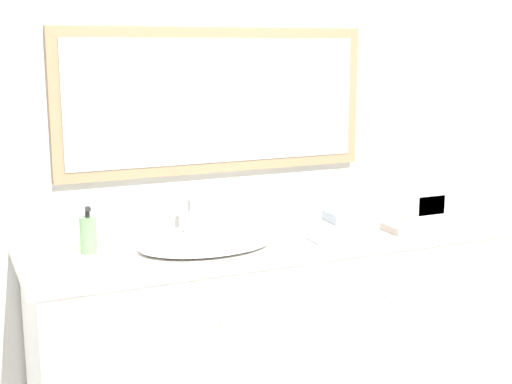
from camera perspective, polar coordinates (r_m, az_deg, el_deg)
name	(u,v)px	position (r m, az deg, el deg)	size (l,w,h in m)	color
wall_back	(245,128)	(3.19, -0.85, 5.14)	(8.00, 0.18, 2.55)	silver
vanity_counter	(277,333)	(3.12, 1.67, -11.19)	(2.08, 0.60, 0.86)	white
sink_basin	(206,243)	(2.83, -4.04, -4.07)	(0.55, 0.42, 0.18)	white
soap_bottle	(88,234)	(2.81, -13.26, -3.31)	(0.07, 0.07, 0.18)	#709966
appliance_box	(424,203)	(3.40, 13.31, -0.87)	(0.20, 0.12, 0.13)	white
picture_frame	(307,214)	(3.17, 4.08, -1.74)	(0.08, 0.01, 0.10)	#B2B2B7
hand_towel_near_sink	(405,228)	(3.13, 11.82, -2.80)	(0.17, 0.14, 0.03)	#B7A899
hand_towel_far_corner	(346,216)	(3.27, 7.25, -1.91)	(0.18, 0.13, 0.05)	#A8B7C6
metal_tray	(330,239)	(2.94, 5.93, -3.76)	(0.17, 0.12, 0.01)	#ADADB2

